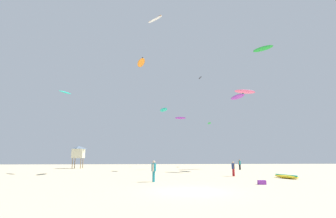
# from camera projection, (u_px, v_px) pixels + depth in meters

# --- Properties ---
(ground_plane) EXTENTS (120.00, 120.00, 0.00)m
(ground_plane) POSITION_uv_depth(u_px,v_px,m) (191.00, 191.00, 14.98)
(ground_plane) COLOR beige
(person_foreground) EXTENTS (0.40, 0.56, 1.77)m
(person_foreground) POSITION_uv_depth(u_px,v_px,m) (154.00, 169.00, 20.87)
(person_foreground) COLOR teal
(person_foreground) RESTS_ON ground
(person_midground) EXTENTS (0.36, 0.50, 1.58)m
(person_midground) POSITION_uv_depth(u_px,v_px,m) (233.00, 168.00, 27.12)
(person_midground) COLOR #B21E23
(person_midground) RESTS_ON ground
(person_left) EXTENTS (0.53, 0.38, 1.69)m
(person_left) POSITION_uv_depth(u_px,v_px,m) (240.00, 164.00, 40.99)
(person_left) COLOR black
(person_left) RESTS_ON ground
(kite_grounded_near) EXTENTS (1.51, 3.19, 0.39)m
(kite_grounded_near) POSITION_uv_depth(u_px,v_px,m) (286.00, 177.00, 24.13)
(kite_grounded_near) COLOR yellow
(kite_grounded_near) RESTS_ON ground
(lifeguard_tower) EXTENTS (2.30, 2.30, 4.15)m
(lifeguard_tower) POSITION_uv_depth(u_px,v_px,m) (78.00, 152.00, 46.36)
(lifeguard_tower) COLOR #8C704C
(lifeguard_tower) RESTS_ON ground
(cooler_box) EXTENTS (0.56, 0.36, 0.32)m
(cooler_box) POSITION_uv_depth(u_px,v_px,m) (262.00, 182.00, 18.75)
(cooler_box) COLOR purple
(cooler_box) RESTS_ON ground
(kite_aloft_0) EXTENTS (1.86, 3.91, 0.66)m
(kite_aloft_0) POSITION_uv_depth(u_px,v_px,m) (237.00, 97.00, 40.08)
(kite_aloft_0) COLOR purple
(kite_aloft_1) EXTENTS (0.73, 2.19, 0.55)m
(kite_aloft_1) POSITION_uv_depth(u_px,v_px,m) (200.00, 78.00, 60.20)
(kite_aloft_1) COLOR #2D2D33
(kite_aloft_2) EXTENTS (1.52, 3.54, 0.42)m
(kite_aloft_2) POSITION_uv_depth(u_px,v_px,m) (141.00, 63.00, 35.02)
(kite_aloft_2) COLOR orange
(kite_aloft_3) EXTENTS (2.98, 3.06, 0.67)m
(kite_aloft_3) POSITION_uv_depth(u_px,v_px,m) (263.00, 49.00, 40.16)
(kite_aloft_3) COLOR green
(kite_aloft_4) EXTENTS (2.04, 0.61, 0.47)m
(kite_aloft_4) POSITION_uv_depth(u_px,v_px,m) (180.00, 118.00, 45.22)
(kite_aloft_4) COLOR purple
(kite_aloft_5) EXTENTS (2.67, 2.80, 0.62)m
(kite_aloft_5) POSITION_uv_depth(u_px,v_px,m) (155.00, 19.00, 38.50)
(kite_aloft_5) COLOR white
(kite_aloft_6) EXTENTS (4.67, 2.19, 0.80)m
(kite_aloft_6) POSITION_uv_depth(u_px,v_px,m) (245.00, 92.00, 47.10)
(kite_aloft_6) COLOR #E5598C
(kite_aloft_7) EXTENTS (1.55, 2.51, 0.59)m
(kite_aloft_7) POSITION_uv_depth(u_px,v_px,m) (163.00, 110.00, 39.62)
(kite_aloft_7) COLOR #19B29E
(kite_aloft_8) EXTENTS (1.11, 2.64, 0.30)m
(kite_aloft_8) POSITION_uv_depth(u_px,v_px,m) (209.00, 123.00, 55.20)
(kite_aloft_8) COLOR green
(kite_aloft_9) EXTENTS (1.75, 2.29, 0.41)m
(kite_aloft_9) POSITION_uv_depth(u_px,v_px,m) (65.00, 92.00, 37.57)
(kite_aloft_9) COLOR #19B29E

